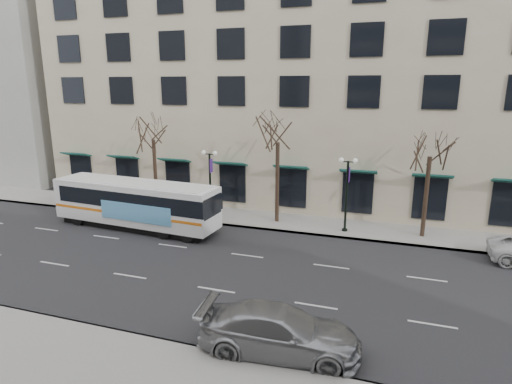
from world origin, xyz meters
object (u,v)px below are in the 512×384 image
at_px(tree_far_left, 153,127).
at_px(tree_far_right, 431,142).
at_px(silver_car, 279,331).
at_px(lamp_post_left, 210,181).
at_px(city_bus, 136,203).
at_px(tree_far_mid, 278,129).
at_px(lamp_post_right, 347,191).

distance_m(tree_far_left, tree_far_right, 20.00).
height_order(tree_far_left, silver_car, tree_far_left).
relative_size(tree_far_right, lamp_post_left, 1.55).
bearing_deg(tree_far_right, city_bus, -167.78).
distance_m(tree_far_left, lamp_post_left, 6.29).
bearing_deg(tree_far_mid, tree_far_right, -0.00).
distance_m(tree_far_left, lamp_post_right, 15.48).
bearing_deg(lamp_post_left, lamp_post_right, 0.00).
height_order(tree_far_left, tree_far_right, tree_far_left).
xyz_separation_m(tree_far_left, lamp_post_right, (15.01, -0.60, -3.75)).
relative_size(lamp_post_left, silver_car, 0.85).
relative_size(tree_far_left, lamp_post_left, 1.60).
bearing_deg(silver_car, tree_far_left, 38.43).
relative_size(lamp_post_right, silver_car, 0.85).
xyz_separation_m(tree_far_right, city_bus, (-19.09, -4.13, -4.59)).
bearing_deg(silver_car, tree_far_right, -25.98).
bearing_deg(lamp_post_right, lamp_post_left, 180.00).
bearing_deg(lamp_post_right, silver_car, -92.75).
bearing_deg(tree_far_mid, silver_car, -73.95).
bearing_deg(tree_far_mid, tree_far_left, -180.00).
bearing_deg(lamp_post_left, silver_car, -57.12).
height_order(lamp_post_left, city_bus, lamp_post_left).
bearing_deg(tree_far_left, tree_far_mid, 0.00).
xyz_separation_m(tree_far_mid, city_bus, (-9.09, -4.13, -5.08)).
xyz_separation_m(tree_far_mid, tree_far_right, (10.00, -0.00, -0.48)).
distance_m(lamp_post_left, lamp_post_right, 10.00).
relative_size(tree_far_mid, lamp_post_left, 1.64).
height_order(lamp_post_left, silver_car, lamp_post_left).
bearing_deg(tree_far_mid, lamp_post_right, -6.83).
distance_m(tree_far_left, city_bus, 6.45).
bearing_deg(tree_far_left, city_bus, -77.63).
height_order(lamp_post_left, lamp_post_right, same).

